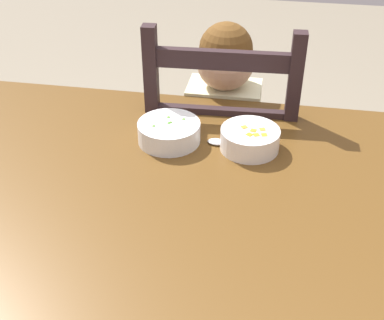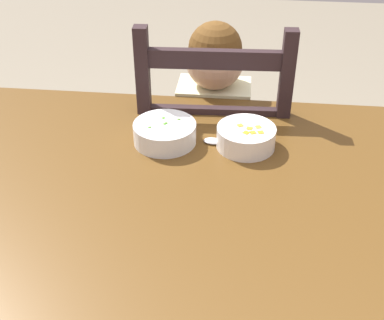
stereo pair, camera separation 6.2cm
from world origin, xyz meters
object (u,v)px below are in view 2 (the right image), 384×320
at_px(bowl_of_peas, 165,132).
at_px(bowl_of_carrots, 246,137).
at_px(dining_chair, 212,171).
at_px(child_figure, 212,128).
at_px(spoon, 220,142).
at_px(dining_table, 182,230).

height_order(bowl_of_peas, bowl_of_carrots, same).
xyz_separation_m(dining_chair, child_figure, (-0.00, -0.00, 0.17)).
distance_m(bowl_of_peas, spoon, 0.14).
height_order(dining_chair, child_figure, dining_chair).
xyz_separation_m(bowl_of_peas, bowl_of_carrots, (0.20, -0.00, 0.00)).
height_order(dining_chair, bowl_of_peas, dining_chair).
relative_size(bowl_of_carrots, spoon, 1.05).
height_order(dining_table, child_figure, child_figure).
bearing_deg(dining_table, child_figure, 86.19).
distance_m(dining_table, bowl_of_carrots, 0.28).
height_order(bowl_of_carrots, spoon, bowl_of_carrots).
relative_size(child_figure, spoon, 7.05).
xyz_separation_m(dining_table, dining_chair, (0.04, 0.51, -0.19)).
xyz_separation_m(dining_table, spoon, (0.07, 0.22, 0.11)).
distance_m(bowl_of_peas, bowl_of_carrots, 0.20).
relative_size(dining_chair, bowl_of_carrots, 7.00).
distance_m(dining_table, bowl_of_peas, 0.26).
distance_m(dining_chair, bowl_of_peas, 0.45).
height_order(child_figure, bowl_of_carrots, child_figure).
xyz_separation_m(dining_table, bowl_of_peas, (-0.07, 0.21, 0.13)).
bearing_deg(dining_chair, bowl_of_peas, -109.25).
distance_m(dining_chair, child_figure, 0.17).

